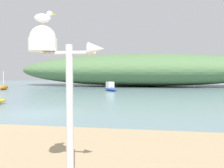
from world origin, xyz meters
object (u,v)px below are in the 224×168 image
seagull_on_radar (44,17)px  motorboat_east_reach (111,88)px  mast_structure (53,59)px  sailboat_inner_mooring (4,87)px

seagull_on_radar → motorboat_east_reach: 25.90m
mast_structure → seagull_on_radar: size_ratio=8.35×
seagull_on_radar → mast_structure: bearing=-2.4°
sailboat_inner_mooring → mast_structure: bearing=-52.6°
motorboat_east_reach → mast_structure: bearing=-83.2°
sailboat_inner_mooring → motorboat_east_reach: size_ratio=0.86×
motorboat_east_reach → sailboat_inner_mooring: bearing=-179.6°
mast_structure → seagull_on_radar: (-0.15, 0.01, 0.69)m
mast_structure → sailboat_inner_mooring: size_ratio=1.06×
seagull_on_radar → sailboat_inner_mooring: bearing=127.2°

